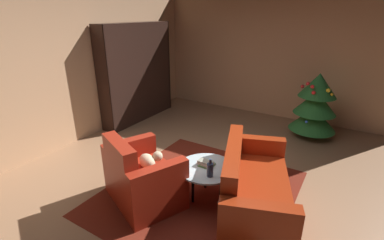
{
  "coord_description": "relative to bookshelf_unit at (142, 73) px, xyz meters",
  "views": [
    {
      "loc": [
        1.73,
        -2.88,
        2.29
      ],
      "look_at": [
        -0.13,
        0.15,
        0.89
      ],
      "focal_mm": 25.87,
      "sensor_mm": 36.0,
      "label": 1
    }
  ],
  "objects": [
    {
      "name": "couch_red",
      "position": [
        3.29,
        -1.85,
        -0.72
      ],
      "size": [
        1.26,
        1.79,
        0.85
      ],
      "color": "maroon",
      "rests_on": "ground"
    },
    {
      "name": "coffee_table",
      "position": [
        2.7,
        -1.91,
        -0.61
      ],
      "size": [
        0.75,
        0.75,
        0.45
      ],
      "color": "black",
      "rests_on": "ground"
    },
    {
      "name": "bookshelf_unit",
      "position": [
        0.0,
        0.0,
        0.0
      ],
      "size": [
        0.36,
        1.94,
        2.09
      ],
      "color": "black",
      "rests_on": "ground"
    },
    {
      "name": "decorated_tree",
      "position": [
        3.53,
        0.86,
        -0.37
      ],
      "size": [
        0.86,
        0.86,
        1.25
      ],
      "color": "brown",
      "rests_on": "ground"
    },
    {
      "name": "armchair_red",
      "position": [
        2.03,
        -2.39,
        -0.69
      ],
      "size": [
        1.19,
        1.06,
        0.9
      ],
      "color": "maroon",
      "rests_on": "ground"
    },
    {
      "name": "book_stack_on_table",
      "position": [
        2.67,
        -1.89,
        -0.54
      ],
      "size": [
        0.2,
        0.17,
        0.07
      ],
      "color": "#458349",
      "rests_on": "coffee_table"
    },
    {
      "name": "wall_back",
      "position": [
        2.4,
        1.68,
        0.37
      ],
      "size": [
        5.37,
        0.06,
        2.77
      ],
      "primitive_type": "cube",
      "color": "tan",
      "rests_on": "ground"
    },
    {
      "name": "ground_plane",
      "position": [
        2.4,
        -1.73,
        -1.02
      ],
      "size": [
        8.1,
        8.1,
        0.0
      ],
      "primitive_type": "plane",
      "color": "#966C4C"
    },
    {
      "name": "area_rug",
      "position": [
        2.57,
        -1.87,
        -1.01
      ],
      "size": [
        2.32,
        2.55,
        0.01
      ],
      "primitive_type": "cube",
      "color": "maroon",
      "rests_on": "ground"
    },
    {
      "name": "bottle_on_table",
      "position": [
        2.83,
        -2.07,
        -0.48
      ],
      "size": [
        0.08,
        0.08,
        0.23
      ],
      "color": "#2C3850",
      "rests_on": "coffee_table"
    },
    {
      "name": "wall_left",
      "position": [
        -0.26,
        -1.73,
        0.37
      ],
      "size": [
        0.06,
        6.87,
        2.77
      ],
      "primitive_type": "cube",
      "color": "tan",
      "rests_on": "ground"
    }
  ]
}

